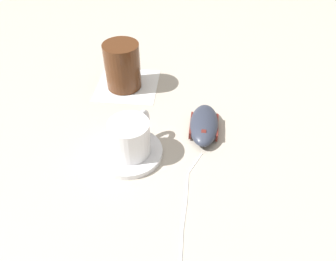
{
  "coord_description": "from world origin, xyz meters",
  "views": [
    {
      "loc": [
        -0.1,
        0.51,
        0.44
      ],
      "look_at": [
        -0.04,
        0.07,
        0.03
      ],
      "focal_mm": 35.0,
      "sensor_mm": 36.0,
      "label": 1
    }
  ],
  "objects_px": {
    "coffee_cup": "(130,137)",
    "drinking_glass": "(122,66)",
    "computer_mouse": "(204,125)",
    "saucer": "(129,152)"
  },
  "relations": [
    {
      "from": "coffee_cup",
      "to": "drinking_glass",
      "type": "distance_m",
      "value": 0.22
    },
    {
      "from": "coffee_cup",
      "to": "computer_mouse",
      "type": "height_order",
      "value": "coffee_cup"
    },
    {
      "from": "saucer",
      "to": "coffee_cup",
      "type": "xyz_separation_m",
      "value": [
        -0.0,
        -0.0,
        0.04
      ]
    },
    {
      "from": "drinking_glass",
      "to": "coffee_cup",
      "type": "bearing_deg",
      "value": 107.25
    },
    {
      "from": "saucer",
      "to": "computer_mouse",
      "type": "xyz_separation_m",
      "value": [
        -0.13,
        -0.08,
        0.01
      ]
    },
    {
      "from": "coffee_cup",
      "to": "drinking_glass",
      "type": "bearing_deg",
      "value": -72.75
    },
    {
      "from": "computer_mouse",
      "to": "drinking_glass",
      "type": "relative_size",
      "value": 1.16
    },
    {
      "from": "saucer",
      "to": "drinking_glass",
      "type": "distance_m",
      "value": 0.23
    },
    {
      "from": "saucer",
      "to": "computer_mouse",
      "type": "relative_size",
      "value": 1.01
    },
    {
      "from": "coffee_cup",
      "to": "computer_mouse",
      "type": "relative_size",
      "value": 0.83
    }
  ]
}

